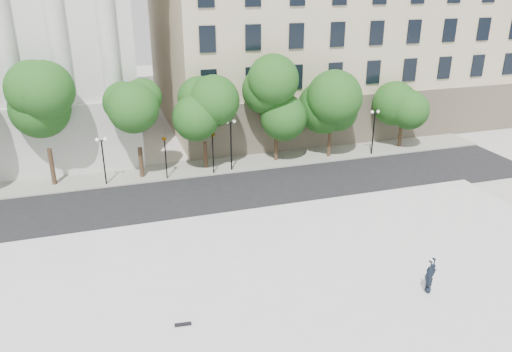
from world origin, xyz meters
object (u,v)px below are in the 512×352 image
object	(u,v)px
traffic_light_west	(164,137)
skateboard	(183,324)
traffic_light_east	(212,131)
person_lying	(428,288)

from	to	relation	value
traffic_light_west	skateboard	world-z (taller)	traffic_light_west
traffic_light_east	skateboard	size ratio (longest dim) A/B	5.45
traffic_light_east	person_lying	bearing A→B (deg)	-72.25
skateboard	traffic_light_east	bearing A→B (deg)	79.32
traffic_light_west	traffic_light_east	size ratio (longest dim) A/B	0.97
traffic_light_east	person_lying	xyz separation A→B (m)	(6.57, -20.51, -3.06)
traffic_light_east	skateboard	xyz separation A→B (m)	(-5.94, -19.31, -3.28)
traffic_light_west	traffic_light_east	distance (m)	3.92
traffic_light_west	skateboard	xyz separation A→B (m)	(-2.02, -19.31, -3.17)
person_lying	skateboard	distance (m)	12.56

